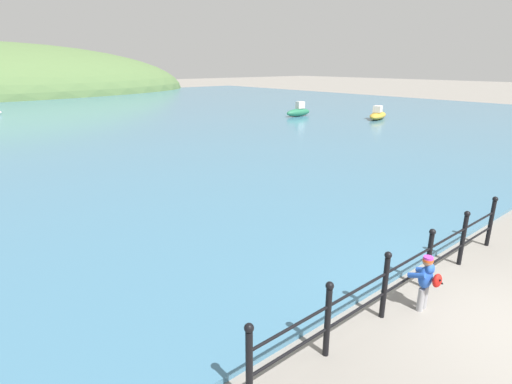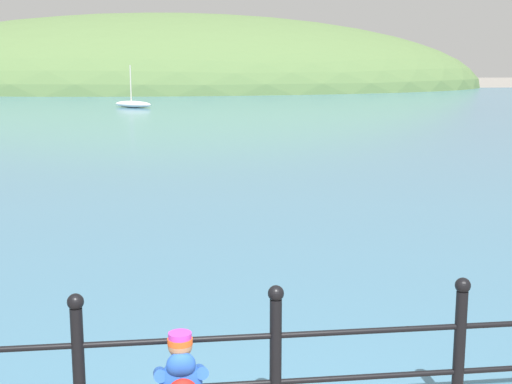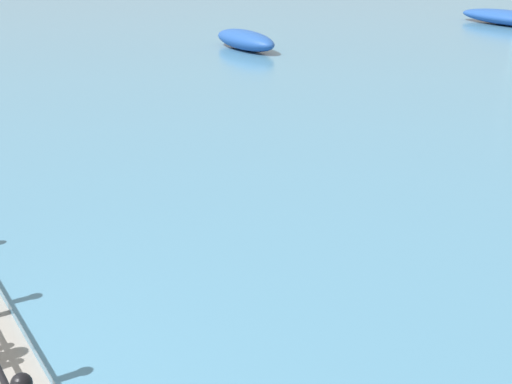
# 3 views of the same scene
# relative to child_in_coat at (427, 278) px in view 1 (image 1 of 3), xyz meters

# --- Properties ---
(ground_plane) EXTENTS (200.00, 200.00, 0.00)m
(ground_plane) POSITION_rel_child_in_coat_xyz_m (0.59, -1.16, -0.61)
(ground_plane) COLOR gray
(water) EXTENTS (80.00, 60.00, 0.10)m
(water) POSITION_rel_child_in_coat_xyz_m (0.59, 30.84, -0.56)
(water) COLOR teal
(water) RESTS_ON ground
(iron_railing) EXTENTS (7.30, 0.12, 1.21)m
(iron_railing) POSITION_rel_child_in_coat_xyz_m (-0.01, 0.34, 0.04)
(iron_railing) COLOR black
(iron_railing) RESTS_ON ground
(child_in_coat) EXTENTS (0.39, 0.53, 1.00)m
(child_in_coat) POSITION_rel_child_in_coat_xyz_m (0.00, 0.00, 0.00)
(child_in_coat) COLOR #99999E
(child_in_coat) RESTS_ON ground
(boat_red_dinghy) EXTENTS (3.08, 1.92, 1.00)m
(boat_red_dinghy) POSITION_rel_child_in_coat_xyz_m (20.35, 14.52, -0.18)
(boat_red_dinghy) COLOR gold
(boat_red_dinghy) RESTS_ON water
(boat_mid_harbor) EXTENTS (2.51, 0.73, 1.13)m
(boat_mid_harbor) POSITION_rel_child_in_coat_xyz_m (17.05, 19.55, -0.14)
(boat_mid_harbor) COLOR #287551
(boat_mid_harbor) RESTS_ON water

